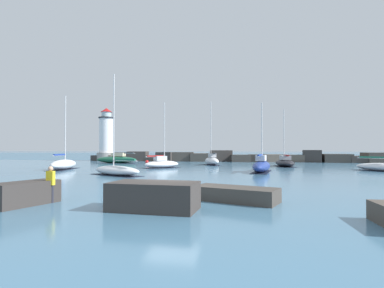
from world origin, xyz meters
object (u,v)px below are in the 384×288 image
(sailboat_moored_4, at_px, (162,163))
(sailboat_moored_8, at_px, (64,164))
(sailboat_moored_1, at_px, (117,170))
(mooring_buoy_orange_near, at_px, (147,162))
(person_on_rocks, at_px, (51,182))
(sailboat_moored_0, at_px, (285,162))
(sailboat_moored_5, at_px, (116,159))
(lighthouse, at_px, (106,138))
(sailboat_moored_2, at_px, (261,166))
(sailboat_moored_6, at_px, (212,160))

(sailboat_moored_4, distance_m, sailboat_moored_8, 12.61)
(sailboat_moored_1, relative_size, mooring_buoy_orange_near, 12.63)
(person_on_rocks, bearing_deg, sailboat_moored_0, 64.67)
(sailboat_moored_5, distance_m, person_on_rocks, 41.26)
(sailboat_moored_1, xyz_separation_m, mooring_buoy_orange_near, (-4.38, 23.40, -0.23))
(sailboat_moored_0, bearing_deg, lighthouse, 155.41)
(sailboat_moored_2, bearing_deg, sailboat_moored_5, 145.27)
(sailboat_moored_0, distance_m, sailboat_moored_1, 26.08)
(sailboat_moored_1, distance_m, sailboat_moored_5, 26.27)
(lighthouse, bearing_deg, sailboat_moored_8, -75.23)
(sailboat_moored_8, height_order, mooring_buoy_orange_near, sailboat_moored_8)
(lighthouse, bearing_deg, sailboat_moored_4, -50.40)
(sailboat_moored_6, bearing_deg, lighthouse, 150.75)
(sailboat_moored_4, height_order, sailboat_moored_5, sailboat_moored_4)
(lighthouse, xyz_separation_m, person_on_rocks, (20.55, -49.63, -4.01))
(sailboat_moored_2, relative_size, mooring_buoy_orange_near, 9.88)
(lighthouse, height_order, sailboat_moored_2, lighthouse)
(sailboat_moored_8, bearing_deg, sailboat_moored_2, -0.32)
(sailboat_moored_6, bearing_deg, sailboat_moored_1, -109.90)
(sailboat_moored_0, distance_m, sailboat_moored_6, 11.48)
(sailboat_moored_2, bearing_deg, sailboat_moored_6, 116.69)
(mooring_buoy_orange_near, xyz_separation_m, person_on_rocks, (7.43, -38.28, 0.70))
(sailboat_moored_0, height_order, mooring_buoy_orange_near, sailboat_moored_0)
(sailboat_moored_5, xyz_separation_m, person_on_rocks, (13.51, -38.98, 0.29))
(sailboat_moored_5, distance_m, sailboat_moored_8, 17.18)
(lighthouse, distance_m, sailboat_moored_1, 39.15)
(mooring_buoy_orange_near, height_order, person_on_rocks, person_on_rocks)
(lighthouse, height_order, mooring_buoy_orange_near, lighthouse)
(mooring_buoy_orange_near, bearing_deg, sailboat_moored_5, 173.46)
(lighthouse, bearing_deg, sailboat_moored_0, -24.59)
(person_on_rocks, bearing_deg, sailboat_moored_8, 121.21)
(sailboat_moored_0, xyz_separation_m, mooring_buoy_orange_near, (-23.08, 5.22, -0.30))
(sailboat_moored_0, relative_size, sailboat_moored_1, 0.84)
(sailboat_moored_6, bearing_deg, sailboat_moored_4, -124.30)
(sailboat_moored_2, distance_m, person_on_rocks, 24.52)
(sailboat_moored_0, relative_size, person_on_rocks, 4.81)
(sailboat_moored_1, bearing_deg, sailboat_moored_6, 70.10)
(sailboat_moored_0, height_order, person_on_rocks, sailboat_moored_0)
(sailboat_moored_4, relative_size, person_on_rocks, 5.10)
(sailboat_moored_6, bearing_deg, sailboat_moored_2, -63.31)
(sailboat_moored_0, height_order, sailboat_moored_8, sailboat_moored_8)
(sailboat_moored_5, height_order, sailboat_moored_8, sailboat_moored_8)
(sailboat_moored_8, bearing_deg, sailboat_moored_5, 91.00)
(mooring_buoy_orange_near, relative_size, person_on_rocks, 0.45)
(sailboat_moored_6, height_order, person_on_rocks, sailboat_moored_6)
(person_on_rocks, bearing_deg, mooring_buoy_orange_near, 100.98)
(sailboat_moored_0, relative_size, sailboat_moored_5, 1.00)
(sailboat_moored_0, xyz_separation_m, sailboat_moored_5, (-29.16, 5.92, 0.11))
(mooring_buoy_orange_near, bearing_deg, person_on_rocks, -79.02)
(lighthouse, bearing_deg, sailboat_moored_6, -29.25)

